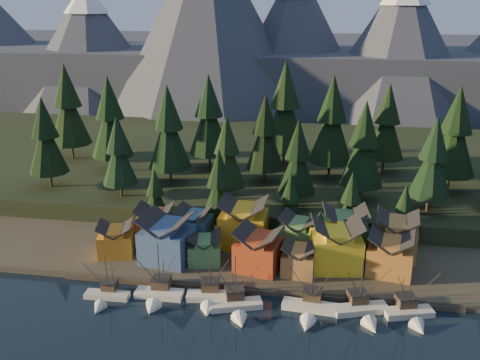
% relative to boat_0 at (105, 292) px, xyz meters
% --- Properties ---
extents(ground, '(500.00, 500.00, 0.00)m').
position_rel_boat_0_xyz_m(ground, '(28.45, -8.03, -1.85)').
color(ground, black).
rests_on(ground, ground).
extents(shore_strip, '(400.00, 50.00, 1.50)m').
position_rel_boat_0_xyz_m(shore_strip, '(28.45, 31.97, -1.10)').
color(shore_strip, '#3C382B').
rests_on(shore_strip, ground).
extents(hillside, '(420.00, 100.00, 6.00)m').
position_rel_boat_0_xyz_m(hillside, '(28.45, 81.97, 1.15)').
color(hillside, black).
rests_on(hillside, ground).
extents(dock, '(80.00, 4.00, 1.00)m').
position_rel_boat_0_xyz_m(dock, '(28.45, 8.47, -1.35)').
color(dock, '#483E33').
rests_on(dock, ground).
extents(mountain_ridge, '(560.00, 190.00, 90.00)m').
position_rel_boat_0_xyz_m(mountain_ridge, '(24.25, 205.56, 24.20)').
color(mountain_ridge, '#4D5063').
rests_on(mountain_ridge, ground).
extents(boat_0, '(9.06, 9.83, 9.99)m').
position_rel_boat_0_xyz_m(boat_0, '(0.00, 0.00, 0.00)').
color(boat_0, beige).
rests_on(boat_0, ground).
extents(boat_1, '(9.73, 10.59, 12.33)m').
position_rel_boat_0_xyz_m(boat_1, '(10.02, 1.84, 0.60)').
color(boat_1, silver).
rests_on(boat_1, ground).
extents(boat_2, '(9.65, 10.29, 11.95)m').
position_rel_boat_0_xyz_m(boat_2, '(20.18, 2.71, 0.53)').
color(boat_2, silver).
rests_on(boat_2, ground).
extents(boat_3, '(10.66, 11.18, 11.97)m').
position_rel_boat_0_xyz_m(boat_3, '(25.96, 0.44, 0.43)').
color(boat_3, silver).
rests_on(boat_3, ground).
extents(boat_4, '(11.38, 12.24, 11.72)m').
position_rel_boat_0_xyz_m(boat_4, '(39.63, 1.90, 0.26)').
color(boat_4, silver).
rests_on(boat_4, ground).
extents(boat_5, '(10.97, 11.46, 11.98)m').
position_rel_boat_0_xyz_m(boat_5, '(49.38, 2.71, 0.40)').
color(boat_5, beige).
rests_on(boat_5, ground).
extents(boat_6, '(9.80, 10.40, 11.85)m').
position_rel_boat_0_xyz_m(boat_6, '(58.02, 3.12, 0.50)').
color(boat_6, beige).
rests_on(boat_6, ground).
extents(house_front_0, '(8.93, 8.62, 7.47)m').
position_rel_boat_0_xyz_m(house_front_0, '(-3.89, 16.25, 3.57)').
color(house_front_0, orange).
rests_on(house_front_0, shore_strip).
extents(house_front_1, '(11.55, 11.21, 10.56)m').
position_rel_boat_0_xyz_m(house_front_1, '(8.19, 15.25, 5.20)').
color(house_front_1, '#334C79').
rests_on(house_front_1, shore_strip).
extents(house_front_2, '(8.04, 8.09, 6.73)m').
position_rel_boat_0_xyz_m(house_front_2, '(16.30, 15.82, 3.18)').
color(house_front_2, '#4B884A').
rests_on(house_front_2, shore_strip).
extents(house_front_3, '(10.50, 10.18, 9.09)m').
position_rel_boat_0_xyz_m(house_front_3, '(28.15, 14.71, 4.43)').
color(house_front_3, '#9C3618').
rests_on(house_front_3, shore_strip).
extents(house_front_4, '(7.19, 7.68, 6.84)m').
position_rel_boat_0_xyz_m(house_front_4, '(36.69, 14.18, 3.24)').
color(house_front_4, '#A36F3A').
rests_on(house_front_4, shore_strip).
extents(house_front_5, '(11.51, 10.74, 10.72)m').
position_rel_boat_0_xyz_m(house_front_5, '(44.19, 17.63, 5.28)').
color(house_front_5, yellow).
rests_on(house_front_5, shore_strip).
extents(house_front_6, '(10.32, 9.92, 8.95)m').
position_rel_boat_0_xyz_m(house_front_6, '(55.29, 17.23, 4.35)').
color(house_front_6, '#A7692B').
rests_on(house_front_6, shore_strip).
extents(house_back_0, '(8.79, 8.49, 8.92)m').
position_rel_boat_0_xyz_m(house_back_0, '(2.79, 23.62, 4.34)').
color(house_back_0, '#B1622D').
rests_on(house_back_0, shore_strip).
extents(house_back_1, '(8.42, 8.50, 8.73)m').
position_rel_boat_0_xyz_m(house_back_1, '(11.76, 24.58, 4.23)').
color(house_back_1, '#396488').
rests_on(house_back_1, shore_strip).
extents(house_back_2, '(10.69, 9.86, 11.08)m').
position_rel_boat_0_xyz_m(house_back_2, '(23.30, 25.61, 5.47)').
color(house_back_2, gold).
rests_on(house_back_2, shore_strip).
extents(house_back_3, '(9.75, 9.05, 8.49)m').
position_rel_boat_0_xyz_m(house_back_3, '(36.01, 24.97, 4.11)').
color(house_back_3, '#558849').
rests_on(house_back_3, shore_strip).
extents(house_back_4, '(10.36, 10.01, 10.45)m').
position_rel_boat_0_xyz_m(house_back_4, '(46.11, 25.46, 5.14)').
color(house_back_4, '#497E44').
rests_on(house_back_4, shore_strip).
extents(house_back_5, '(9.94, 10.04, 10.00)m').
position_rel_boat_0_xyz_m(house_back_5, '(57.31, 25.36, 4.90)').
color(house_back_5, '#A87B3B').
rests_on(house_back_5, shore_strip).
extents(tree_hill_0, '(10.80, 10.80, 25.16)m').
position_rel_boat_0_xyz_m(tree_hill_0, '(-33.55, 43.97, 17.90)').
color(tree_hill_0, '#332319').
rests_on(tree_hill_0, hillside).
extents(tree_hill_1, '(12.28, 12.28, 28.61)m').
position_rel_boat_0_xyz_m(tree_hill_1, '(-21.55, 59.97, 19.79)').
color(tree_hill_1, '#332319').
rests_on(tree_hill_1, hillside).
extents(tree_hill_2, '(9.19, 9.19, 21.42)m').
position_rel_boat_0_xyz_m(tree_hill_2, '(-11.55, 39.97, 15.85)').
color(tree_hill_2, '#332319').
rests_on(tree_hill_2, hillside).
extents(tree_hill_3, '(11.98, 11.98, 27.90)m').
position_rel_boat_0_xyz_m(tree_hill_3, '(-1.55, 51.97, 19.40)').
color(tree_hill_3, '#332319').
rests_on(tree_hill_3, hillside).
extents(tree_hill_4, '(12.40, 12.40, 28.90)m').
position_rel_boat_0_xyz_m(tree_hill_4, '(6.45, 66.97, 19.95)').
color(tree_hill_4, '#332319').
rests_on(tree_hill_4, hillside).
extents(tree_hill_5, '(9.61, 9.61, 22.40)m').
position_rel_boat_0_xyz_m(tree_hill_5, '(16.45, 41.97, 16.39)').
color(tree_hill_5, '#332319').
rests_on(tree_hill_5, hillside).
extents(tree_hill_6, '(10.81, 10.81, 25.18)m').
position_rel_boat_0_xyz_m(tree_hill_6, '(24.45, 56.97, 17.91)').
color(tree_hill_6, '#332319').
rests_on(tree_hill_6, hillside).
extents(tree_hill_7, '(9.70, 9.70, 22.61)m').
position_rel_boat_0_xyz_m(tree_hill_7, '(34.45, 39.97, 16.50)').
color(tree_hill_7, '#332319').
rests_on(tree_hill_7, hillside).
extents(tree_hill_8, '(12.84, 12.84, 29.90)m').
position_rel_boat_0_xyz_m(tree_hill_8, '(42.45, 63.97, 20.50)').
color(tree_hill_8, '#332319').
rests_on(tree_hill_8, hillside).
extents(tree_hill_9, '(11.22, 11.22, 26.15)m').
position_rel_boat_0_xyz_m(tree_hill_9, '(50.45, 46.97, 18.44)').
color(tree_hill_9, '#332319').
rests_on(tree_hill_9, hillside).
extents(tree_hill_10, '(11.47, 11.47, 26.72)m').
position_rel_boat_0_xyz_m(tree_hill_10, '(58.45, 71.97, 18.75)').
color(tree_hill_10, '#332319').
rests_on(tree_hill_10, hillside).
extents(tree_hill_11, '(10.27, 10.27, 23.93)m').
position_rel_boat_0_xyz_m(tree_hill_11, '(66.45, 41.97, 17.23)').
color(tree_hill_11, '#332319').
rests_on(tree_hill_11, hillside).
extents(tree_hill_12, '(12.35, 12.35, 28.78)m').
position_rel_boat_0_xyz_m(tree_hill_12, '(74.45, 57.97, 19.88)').
color(tree_hill_12, '#332319').
rests_on(tree_hill_12, hillside).
extents(tree_hill_15, '(13.90, 13.90, 32.37)m').
position_rel_boat_0_xyz_m(tree_hill_15, '(28.45, 73.97, 21.85)').
color(tree_hill_15, '#332319').
rests_on(tree_hill_15, hillside).
extents(tree_hill_16, '(13.06, 13.06, 30.43)m').
position_rel_boat_0_xyz_m(tree_hill_16, '(-39.55, 69.97, 20.79)').
color(tree_hill_16, '#332319').
rests_on(tree_hill_16, hillside).
extents(tree_shore_0, '(6.58, 6.58, 15.34)m').
position_rel_boat_0_xyz_m(tree_shore_0, '(0.45, 31.97, 8.02)').
color(tree_shore_0, '#332319').
rests_on(tree_shore_0, shore_strip).
extents(tree_shore_1, '(9.04, 9.04, 21.06)m').
position_rel_boat_0_xyz_m(tree_shore_1, '(16.45, 31.97, 11.16)').
color(tree_shore_1, '#332319').
rests_on(tree_shore_1, shore_strip).
extents(tree_shore_2, '(6.87, 6.87, 16.01)m').
position_rel_boat_0_xyz_m(tree_shore_2, '(33.45, 31.97, 8.39)').
color(tree_shore_2, '#332319').
rests_on(tree_shore_2, shore_strip).
extents(tree_shore_3, '(7.32, 7.32, 17.04)m').
position_rel_boat_0_xyz_m(tree_shore_3, '(47.45, 31.97, 8.96)').
color(tree_shore_3, '#332319').
rests_on(tree_shore_3, shore_strip).
extents(tree_shore_4, '(6.30, 6.30, 14.68)m').
position_rel_boat_0_xyz_m(tree_shore_4, '(59.45, 31.97, 7.66)').
color(tree_shore_4, '#332319').
rests_on(tree_shore_4, shore_strip).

